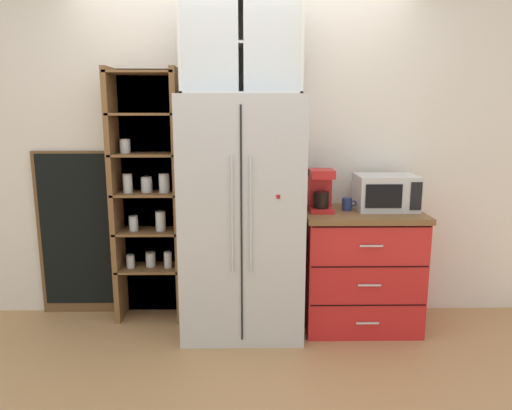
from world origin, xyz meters
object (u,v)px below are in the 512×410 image
at_px(refrigerator, 242,217).
at_px(microwave, 386,192).
at_px(chalkboard_menu, 76,233).
at_px(coffee_maker, 321,190).
at_px(mug_navy, 347,204).
at_px(bottle_clear, 363,196).

relative_size(refrigerator, microwave, 3.91).
xyz_separation_m(microwave, chalkboard_menu, (-2.39, 0.21, -0.36)).
bearing_deg(refrigerator, chalkboard_menu, 166.98).
relative_size(coffee_maker, chalkboard_menu, 0.24).
distance_m(microwave, coffee_maker, 0.49).
relative_size(mug_navy, chalkboard_menu, 0.08).
distance_m(refrigerator, microwave, 1.08).
height_order(coffee_maker, bottle_clear, coffee_maker).
relative_size(refrigerator, coffee_maker, 5.55).
xyz_separation_m(microwave, mug_navy, (-0.29, -0.03, -0.08)).
distance_m(refrigerator, coffee_maker, 0.61).
relative_size(microwave, coffee_maker, 1.42).
bearing_deg(chalkboard_menu, bottle_clear, -6.35).
bearing_deg(refrigerator, bottle_clear, 3.92).
xyz_separation_m(refrigerator, microwave, (1.06, 0.10, 0.16)).
distance_m(microwave, bottle_clear, 0.18).
bearing_deg(mug_navy, microwave, 5.24).
bearing_deg(bottle_clear, refrigerator, -176.08).
height_order(refrigerator, bottle_clear, refrigerator).
distance_m(microwave, mug_navy, 0.30).
relative_size(coffee_maker, mug_navy, 2.88).
bearing_deg(chalkboard_menu, microwave, -5.05).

